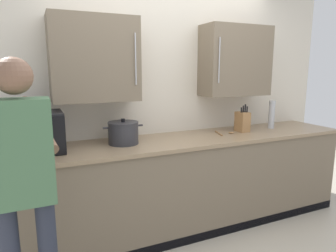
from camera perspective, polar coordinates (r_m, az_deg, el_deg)
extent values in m
cube|color=beige|center=(3.28, -0.78, 5.94)|extent=(4.15, 0.10, 2.72)
cube|color=#756651|center=(2.84, -13.67, 12.14)|extent=(0.77, 0.32, 0.75)
cylinder|color=#B7BABF|center=(2.75, -6.12, 12.43)|extent=(0.01, 0.01, 0.45)
cube|color=#756651|center=(3.47, 12.59, 11.87)|extent=(0.77, 0.32, 0.75)
cylinder|color=#B7BABF|center=(3.14, 9.67, 12.12)|extent=(0.01, 0.01, 0.45)
cube|color=#756651|center=(3.14, 2.16, -11.21)|extent=(3.71, 0.66, 0.91)
cube|color=#937A5B|center=(3.00, 2.22, -2.76)|extent=(3.75, 0.70, 0.03)
cube|color=black|center=(3.08, 4.82, -20.28)|extent=(3.71, 0.04, 0.09)
cube|color=black|center=(2.71, -25.39, -1.28)|extent=(0.59, 0.37, 0.33)
cube|color=beige|center=(2.70, -27.15, -1.45)|extent=(0.39, 0.31, 0.27)
cube|color=black|center=(2.52, -20.61, -1.73)|extent=(0.17, 0.01, 0.31)
cylinder|color=#A37547|center=(3.25, 9.56, -1.36)|extent=(0.07, 0.22, 0.01)
ellipsoid|color=#A37547|center=(3.30, 11.86, -1.25)|extent=(0.07, 0.06, 0.02)
cylinder|color=#2D2D33|center=(2.81, -8.42, -1.45)|extent=(0.28, 0.28, 0.19)
cylinder|color=#2D2D33|center=(2.79, -8.48, 0.61)|extent=(0.28, 0.28, 0.02)
cylinder|color=black|center=(2.79, -8.49, 1.08)|extent=(0.04, 0.04, 0.03)
cylinder|color=#2D2D33|center=(2.76, -11.71, -0.38)|extent=(0.05, 0.02, 0.02)
cylinder|color=#2D2D33|center=(2.85, -5.31, 0.13)|extent=(0.05, 0.02, 0.02)
cylinder|color=#B7BABF|center=(3.70, 18.96, 1.84)|extent=(0.07, 0.07, 0.29)
cylinder|color=#B7BABF|center=(3.68, 19.11, 4.32)|extent=(0.07, 0.07, 0.03)
cube|color=#A37547|center=(3.43, 13.86, 0.78)|extent=(0.11, 0.15, 0.22)
cylinder|color=black|center=(3.36, 13.68, 2.96)|extent=(0.02, 0.02, 0.06)
cylinder|color=black|center=(3.38, 14.03, 3.13)|extent=(0.02, 0.02, 0.07)
cylinder|color=black|center=(3.39, 14.38, 3.26)|extent=(0.02, 0.02, 0.09)
cylinder|color=black|center=(3.41, 14.70, 3.07)|extent=(0.02, 0.02, 0.06)
cube|color=#47704C|center=(1.86, -26.12, -4.49)|extent=(0.34, 0.20, 0.59)
sphere|color=brown|center=(1.80, -27.21, 8.41)|extent=(0.20, 0.20, 0.20)
cylinder|color=brown|center=(2.09, -23.43, 0.52)|extent=(0.21, 0.56, 0.31)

